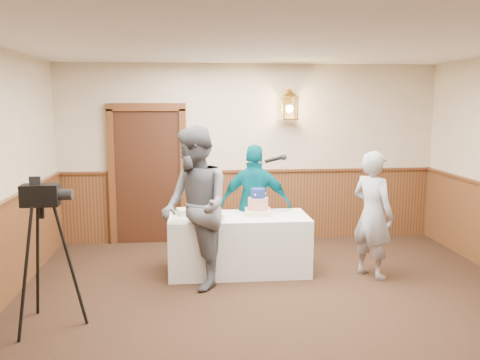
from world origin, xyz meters
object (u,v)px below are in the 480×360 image
object	(u,v)px
sheet_cake_yellow	(210,217)
baker	(372,215)
tiered_cake	(258,204)
interviewer	(195,208)
tv_camera_rig	(45,264)
assistant_p	(255,205)
sheet_cake_green	(190,211)
display_table	(239,244)

from	to	relation	value
sheet_cake_yellow	baker	size ratio (longest dim) A/B	0.21
tiered_cake	interviewer	bearing A→B (deg)	-147.24
sheet_cake_yellow	tv_camera_rig	xyz separation A→B (m)	(-1.66, -1.29, -0.14)
baker	assistant_p	xyz separation A→B (m)	(-1.40, 0.69, 0.02)
sheet_cake_green	baker	world-z (taller)	baker
sheet_cake_yellow	baker	world-z (taller)	baker
display_table	interviewer	world-z (taller)	interviewer
assistant_p	tv_camera_rig	distance (m)	2.93
display_table	interviewer	bearing A→B (deg)	-140.09
tiered_cake	tv_camera_rig	xyz separation A→B (m)	(-2.30, -1.51, -0.24)
sheet_cake_yellow	baker	distance (m)	2.05
interviewer	assistant_p	size ratio (longest dim) A/B	1.18
tiered_cake	baker	distance (m)	1.46
display_table	sheet_cake_yellow	xyz separation A→B (m)	(-0.38, -0.15, 0.41)
baker	tv_camera_rig	xyz separation A→B (m)	(-3.70, -1.11, -0.16)
sheet_cake_yellow	tv_camera_rig	world-z (taller)	tv_camera_rig
sheet_cake_yellow	interviewer	world-z (taller)	interviewer
interviewer	display_table	bearing A→B (deg)	109.39
tv_camera_rig	interviewer	bearing A→B (deg)	32.16
sheet_cake_green	sheet_cake_yellow	bearing A→B (deg)	-51.33
tiered_cake	sheet_cake_green	distance (m)	0.90
display_table	sheet_cake_green	world-z (taller)	sheet_cake_green
baker	tv_camera_rig	bearing A→B (deg)	74.39
tiered_cake	tv_camera_rig	bearing A→B (deg)	-146.79
tiered_cake	tv_camera_rig	size ratio (longest dim) A/B	0.25
display_table	assistant_p	distance (m)	0.63
display_table	sheet_cake_yellow	world-z (taller)	sheet_cake_yellow
tiered_cake	assistant_p	xyz separation A→B (m)	(0.00, 0.29, -0.06)
display_table	sheet_cake_green	bearing A→B (deg)	166.09
display_table	tiered_cake	bearing A→B (deg)	12.91
interviewer	tv_camera_rig	distance (m)	1.80
sheet_cake_green	interviewer	xyz separation A→B (m)	(0.06, -0.63, 0.18)
sheet_cake_green	interviewer	world-z (taller)	interviewer
tiered_cake	assistant_p	distance (m)	0.30
sheet_cake_yellow	tv_camera_rig	size ratio (longest dim) A/B	0.23
sheet_cake_yellow	assistant_p	bearing A→B (deg)	38.38
baker	tv_camera_rig	distance (m)	3.87
tiered_cake	assistant_p	world-z (taller)	assistant_p
tiered_cake	sheet_cake_green	xyz separation A→B (m)	(-0.89, 0.10, -0.10)
tiered_cake	interviewer	xyz separation A→B (m)	(-0.82, -0.53, 0.08)
sheet_cake_green	assistant_p	xyz separation A→B (m)	(0.89, 0.20, 0.03)
sheet_cake_green	baker	size ratio (longest dim) A/B	0.20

